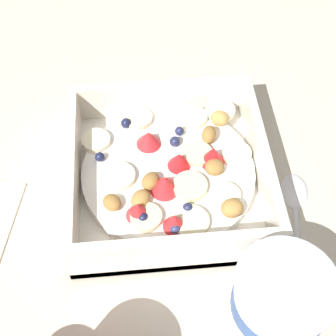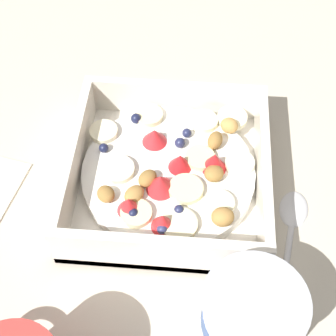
% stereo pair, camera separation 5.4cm
% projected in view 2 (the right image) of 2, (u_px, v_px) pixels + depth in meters
% --- Properties ---
extents(ground_plane, '(2.40, 2.40, 0.00)m').
position_uv_depth(ground_plane, '(168.00, 188.00, 0.56)').
color(ground_plane, beige).
extents(fruit_bowl, '(0.22, 0.22, 0.06)m').
position_uv_depth(fruit_bowl, '(169.00, 174.00, 0.55)').
color(fruit_bowl, white).
rests_on(fruit_bowl, ground).
extents(spoon, '(0.05, 0.17, 0.01)m').
position_uv_depth(spoon, '(292.00, 228.00, 0.53)').
color(spoon, silver).
rests_on(spoon, ground).
extents(yogurt_cup, '(0.09, 0.09, 0.08)m').
position_uv_depth(yogurt_cup, '(250.00, 317.00, 0.43)').
color(yogurt_cup, white).
rests_on(yogurt_cup, ground).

